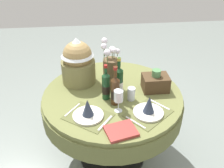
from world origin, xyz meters
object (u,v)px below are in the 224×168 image
Objects in this scene: wine_bottle_right at (106,86)px; wine_glass_right at (119,96)px; dining_table at (112,106)px; gift_tub_back_left at (78,59)px; woven_basket_side_right at (155,82)px; place_setting_right at (149,109)px; wine_bottle_left at (115,90)px; tumbler_near_left at (131,94)px; wine_bottle_centre at (119,82)px; book_on_table at (121,131)px; place_setting_left at (88,112)px; flower_vase at (110,69)px.

wine_bottle_right is 0.20m from wine_glass_right.
dining_table is 0.52m from gift_tub_back_left.
wine_bottle_right reaches higher than woven_basket_side_right.
dining_table is 0.44m from place_setting_right.
gift_tub_back_left is at bearing 140.47° from dining_table.
tumbler_near_left is at bearing 16.06° from wine_bottle_left.
wine_bottle_centre reaches higher than book_on_table.
tumbler_near_left is at bearing -34.80° from dining_table.
place_setting_left is at bearing 124.44° from book_on_table.
place_setting_left is 1.25× the size of wine_bottle_left.
place_setting_right is at bearing -63.47° from tumbler_near_left.
wine_bottle_right is (-0.11, -0.02, -0.02)m from wine_bottle_centre.
wine_bottle_left is (0.01, -0.27, -0.04)m from flower_vase.
place_setting_left reaches higher than tumbler_near_left.
wine_bottle_right is (-0.07, 0.08, -0.00)m from wine_bottle_left.
tumbler_near_left is at bearing 27.42° from place_setting_left.
wine_bottle_right reaches higher than book_on_table.
flower_vase reaches higher than wine_bottle_left.
tumbler_near_left is 0.58m from gift_tub_back_left.
wine_bottle_right is 0.73× the size of gift_tub_back_left.
wine_bottle_left is 0.37m from book_on_table.
gift_tub_back_left is (-0.07, 0.53, 0.18)m from place_setting_left.
flower_vase is 1.38× the size of wine_bottle_right.
flower_vase is at bearing 93.87° from wine_glass_right.
flower_vase is at bearing 92.50° from wine_bottle_left.
book_on_table reaches higher than dining_table.
wine_bottle_centre is 0.84× the size of gift_tub_back_left.
wine_bottle_left reaches higher than tumbler_near_left.
wine_bottle_left is (-0.24, 0.16, 0.08)m from place_setting_right.
gift_tub_back_left is at bearing 122.47° from wine_glass_right.
gift_tub_back_left reaches higher than tumbler_near_left.
wine_bottle_right is at bearing -133.60° from dining_table.
tumbler_near_left is (0.21, -0.04, -0.07)m from wine_bottle_right.
place_setting_left is 0.42m from tumbler_near_left.
wine_bottle_centre is 1.91× the size of wine_glass_right.
flower_vase is 0.30m from tumbler_near_left.
place_setting_left is 0.49m from flower_vase.
wine_bottle_right is at bearing 113.89° from wine_glass_right.
wine_bottle_right is at bearing 141.96° from place_setting_right.
book_on_table is at bearing -80.92° from wine_bottle_right.
woven_basket_side_right is at bearing 12.17° from wine_bottle_centre.
dining_table is at bearing 129.20° from place_setting_right.
woven_basket_side_right is at bearing 24.41° from wine_bottle_left.
wine_bottle_right is (0.16, 0.23, 0.08)m from place_setting_left.
wine_bottle_left is at bearing 33.51° from place_setting_left.
gift_tub_back_left is at bearing 142.02° from tumbler_near_left.
gift_tub_back_left is (-0.54, 0.54, 0.18)m from place_setting_right.
place_setting_left is 1.00× the size of place_setting_right.
woven_basket_side_right is at bearing 37.01° from wine_glass_right.
tumbler_near_left is (-0.10, 0.20, 0.01)m from place_setting_right.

